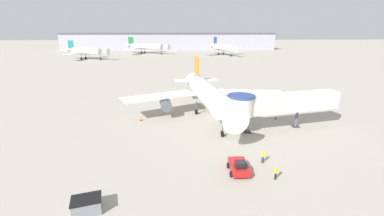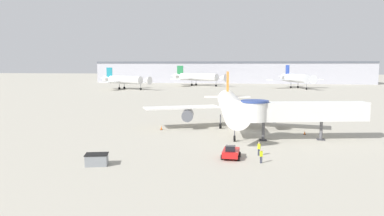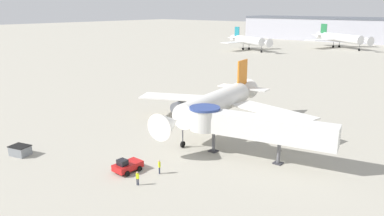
{
  "view_description": "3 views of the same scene",
  "coord_description": "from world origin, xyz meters",
  "px_view_note": "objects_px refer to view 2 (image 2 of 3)",
  "views": [
    {
      "loc": [
        -6.84,
        -44.19,
        15.2
      ],
      "look_at": [
        -4.59,
        -4.13,
        3.04
      ],
      "focal_mm": 24.0,
      "sensor_mm": 36.0,
      "label": 1
    },
    {
      "loc": [
        2.51,
        -63.57,
        11.25
      ],
      "look_at": [
        -6.98,
        -7.48,
        4.67
      ],
      "focal_mm": 35.0,
      "sensor_mm": 36.0,
      "label": 2
    },
    {
      "loc": [
        31.7,
        -45.72,
        18.82
      ],
      "look_at": [
        -3.45,
        -3.35,
        3.94
      ],
      "focal_mm": 35.0,
      "sensor_mm": 36.0,
      "label": 3
    }
  ],
  "objects_px": {
    "jet_bridge": "(295,111)",
    "pushback_tug_red": "(231,152)",
    "traffic_cone_starboard_wing": "(305,133)",
    "background_jet_teal_tail": "(124,80)",
    "background_jet_blue_tail": "(296,78)",
    "service_container_gray": "(97,159)",
    "background_jet_green_tail": "(197,77)",
    "main_airplane": "(230,106)",
    "ground_crew_wing_walker": "(259,148)",
    "traffic_cone_port_wing": "(161,128)",
    "ground_crew_marshaller": "(261,155)"
  },
  "relations": [
    {
      "from": "traffic_cone_starboard_wing",
      "to": "pushback_tug_red",
      "type": "bearing_deg",
      "value": -121.62
    },
    {
      "from": "main_airplane",
      "to": "traffic_cone_port_wing",
      "type": "height_order",
      "value": "main_airplane"
    },
    {
      "from": "traffic_cone_port_wing",
      "to": "ground_crew_marshaller",
      "type": "relative_size",
      "value": 0.49
    },
    {
      "from": "service_container_gray",
      "to": "ground_crew_marshaller",
      "type": "height_order",
      "value": "ground_crew_marshaller"
    },
    {
      "from": "pushback_tug_red",
      "to": "traffic_cone_port_wing",
      "type": "bearing_deg",
      "value": 127.51
    },
    {
      "from": "background_jet_teal_tail",
      "to": "background_jet_green_tail",
      "type": "bearing_deg",
      "value": -14.5
    },
    {
      "from": "service_container_gray",
      "to": "background_jet_teal_tail",
      "type": "xyz_separation_m",
      "value": [
        -41.67,
        125.15,
        3.75
      ]
    },
    {
      "from": "main_airplane",
      "to": "ground_crew_marshaller",
      "type": "xyz_separation_m",
      "value": [
        4.96,
        -21.36,
        -3.28
      ]
    },
    {
      "from": "main_airplane",
      "to": "background_jet_teal_tail",
      "type": "distance_m",
      "value": 113.95
    },
    {
      "from": "service_container_gray",
      "to": "background_jet_blue_tail",
      "type": "height_order",
      "value": "background_jet_blue_tail"
    },
    {
      "from": "background_jet_blue_tail",
      "to": "pushback_tug_red",
      "type": "bearing_deg",
      "value": -119.1
    },
    {
      "from": "service_container_gray",
      "to": "ground_crew_marshaller",
      "type": "xyz_separation_m",
      "value": [
        18.27,
        4.0,
        0.27
      ]
    },
    {
      "from": "ground_crew_wing_walker",
      "to": "background_jet_teal_tail",
      "type": "relative_size",
      "value": 0.06
    },
    {
      "from": "ground_crew_wing_walker",
      "to": "background_jet_green_tail",
      "type": "bearing_deg",
      "value": 128.21
    },
    {
      "from": "background_jet_blue_tail",
      "to": "background_jet_teal_tail",
      "type": "xyz_separation_m",
      "value": [
        -78.45,
        -20.33,
        -0.49
      ]
    },
    {
      "from": "jet_bridge",
      "to": "ground_crew_marshaller",
      "type": "height_order",
      "value": "jet_bridge"
    },
    {
      "from": "background_jet_green_tail",
      "to": "main_airplane",
      "type": "bearing_deg",
      "value": -137.05
    },
    {
      "from": "main_airplane",
      "to": "background_jet_teal_tail",
      "type": "relative_size",
      "value": 1.15
    },
    {
      "from": "traffic_cone_starboard_wing",
      "to": "background_jet_blue_tail",
      "type": "relative_size",
      "value": 0.02
    },
    {
      "from": "traffic_cone_starboard_wing",
      "to": "traffic_cone_port_wing",
      "type": "xyz_separation_m",
      "value": [
        -24.02,
        0.48,
        0.04
      ]
    },
    {
      "from": "traffic_cone_port_wing",
      "to": "background_jet_teal_tail",
      "type": "distance_m",
      "value": 110.38
    },
    {
      "from": "main_airplane",
      "to": "traffic_cone_starboard_wing",
      "type": "xyz_separation_m",
      "value": [
        12.19,
        -2.19,
        -3.87
      ]
    },
    {
      "from": "jet_bridge",
      "to": "ground_crew_marshaller",
      "type": "bearing_deg",
      "value": -122.14
    },
    {
      "from": "ground_crew_wing_walker",
      "to": "background_jet_teal_tail",
      "type": "xyz_separation_m",
      "value": [
        -59.73,
        117.56,
        3.42
      ]
    },
    {
      "from": "jet_bridge",
      "to": "background_jet_green_tail",
      "type": "distance_m",
      "value": 147.49
    },
    {
      "from": "main_airplane",
      "to": "traffic_cone_starboard_wing",
      "type": "height_order",
      "value": "main_airplane"
    },
    {
      "from": "traffic_cone_starboard_wing",
      "to": "traffic_cone_port_wing",
      "type": "relative_size",
      "value": 0.89
    },
    {
      "from": "main_airplane",
      "to": "ground_crew_marshaller",
      "type": "height_order",
      "value": "main_airplane"
    },
    {
      "from": "pushback_tug_red",
      "to": "background_jet_blue_tail",
      "type": "xyz_separation_m",
      "value": [
        22.08,
        139.87,
        4.16
      ]
    },
    {
      "from": "pushback_tug_red",
      "to": "background_jet_green_tail",
      "type": "height_order",
      "value": "background_jet_green_tail"
    },
    {
      "from": "traffic_cone_port_wing",
      "to": "background_jet_green_tail",
      "type": "distance_m",
      "value": 138.31
    },
    {
      "from": "traffic_cone_port_wing",
      "to": "pushback_tug_red",
      "type": "bearing_deg",
      "value": -53.75
    },
    {
      "from": "pushback_tug_red",
      "to": "service_container_gray",
      "type": "xyz_separation_m",
      "value": [
        -14.7,
        -5.61,
        -0.08
      ]
    },
    {
      "from": "jet_bridge",
      "to": "background_jet_teal_tail",
      "type": "xyz_separation_m",
      "value": [
        -65.06,
        106.88,
        0.05
      ]
    },
    {
      "from": "jet_bridge",
      "to": "pushback_tug_red",
      "type": "relative_size",
      "value": 5.48
    },
    {
      "from": "service_container_gray",
      "to": "background_jet_green_tail",
      "type": "distance_m",
      "value": 161.69
    },
    {
      "from": "background_jet_teal_tail",
      "to": "traffic_cone_starboard_wing",
      "type": "bearing_deg",
      "value": -123.01
    },
    {
      "from": "pushback_tug_red",
      "to": "traffic_cone_starboard_wing",
      "type": "distance_m",
      "value": 20.61
    },
    {
      "from": "background_jet_teal_tail",
      "to": "service_container_gray",
      "type": "bearing_deg",
      "value": -137.97
    },
    {
      "from": "traffic_cone_starboard_wing",
      "to": "ground_crew_marshaller",
      "type": "xyz_separation_m",
      "value": [
        -7.23,
        -19.16,
        0.59
      ]
    },
    {
      "from": "traffic_cone_starboard_wing",
      "to": "ground_crew_wing_walker",
      "type": "relative_size",
      "value": 0.41
    },
    {
      "from": "ground_crew_marshaller",
      "to": "background_jet_blue_tail",
      "type": "bearing_deg",
      "value": -120.2
    },
    {
      "from": "jet_bridge",
      "to": "background_jet_green_tail",
      "type": "height_order",
      "value": "background_jet_green_tail"
    },
    {
      "from": "traffic_cone_starboard_wing",
      "to": "background_jet_teal_tail",
      "type": "distance_m",
      "value": 122.2
    },
    {
      "from": "jet_bridge",
      "to": "traffic_cone_port_wing",
      "type": "distance_m",
      "value": 22.91
    },
    {
      "from": "traffic_cone_port_wing",
      "to": "ground_crew_wing_walker",
      "type": "bearing_deg",
      "value": -44.05
    },
    {
      "from": "main_airplane",
      "to": "traffic_cone_starboard_wing",
      "type": "relative_size",
      "value": 44.07
    },
    {
      "from": "main_airplane",
      "to": "background_jet_green_tail",
      "type": "xyz_separation_m",
      "value": [
        -26.79,
        135.72,
        0.52
      ]
    },
    {
      "from": "ground_crew_marshaller",
      "to": "background_jet_green_tail",
      "type": "xyz_separation_m",
      "value": [
        -31.75,
        157.08,
        3.79
      ]
    },
    {
      "from": "jet_bridge",
      "to": "ground_crew_marshaller",
      "type": "relative_size",
      "value": 11.75
    }
  ]
}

